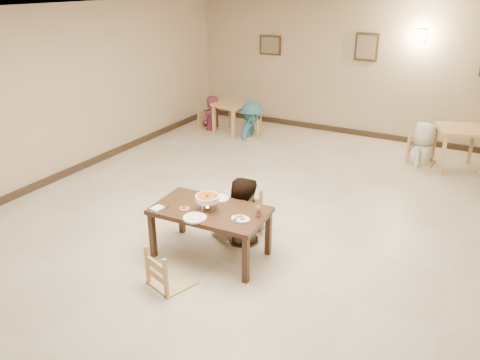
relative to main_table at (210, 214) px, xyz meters
The scene contains 28 objects.
floor 1.24m from the main_table, 79.95° to the left, with size 10.00×10.00×0.00m, color beige.
ceiling 2.63m from the main_table, 79.95° to the left, with size 10.00×10.00×0.00m, color silver.
wall_back 6.13m from the main_table, 88.22° to the left, with size 10.00×10.00×0.00m, color #C1AB8D.
wall_left 4.06m from the main_table, 164.42° to the left, with size 10.00×10.00×0.00m, color #C1AB8D.
baseboard_back 6.06m from the main_table, 88.21° to the left, with size 8.00×0.06×0.12m, color #332418.
baseboard_left 3.97m from the main_table, 164.30° to the left, with size 0.06×10.00×0.12m, color #332418.
picture_a 6.48m from the main_table, 108.48° to the left, with size 0.55×0.04×0.45m.
picture_b 6.19m from the main_table, 87.26° to the left, with size 0.50×0.04×0.60m.
wall_sconce 6.41m from the main_table, 77.02° to the left, with size 0.16×0.05×0.22m, color #FFD88C.
main_table is the anchor object (origin of this frame).
chair_far 0.74m from the main_table, 83.75° to the left, with size 0.51×0.51×1.09m.
chair_near 0.77m from the main_table, 96.13° to the right, with size 0.45×0.45×0.96m.
main_diner 0.69m from the main_table, 79.36° to the left, with size 0.88×0.68×1.81m, color gray.
curry_warmer 0.24m from the main_table, 114.14° to the right, with size 0.33×0.30×0.27m.
rice_plate_far 0.32m from the main_table, 102.12° to the left, with size 0.32×0.32×0.07m.
rice_plate_near 0.33m from the main_table, 94.06° to the right, with size 0.29×0.29×0.07m.
fried_plate 0.50m from the main_table, ahead, with size 0.24×0.24×0.05m.
chili_dish 0.34m from the main_table, 149.19° to the right, with size 0.11×0.11×0.02m.
napkin_cutlery 0.67m from the main_table, 150.03° to the right, with size 0.17×0.24×0.03m.
drink_glass 0.65m from the main_table, 10.87° to the left, with size 0.07×0.07×0.13m.
bg_table_left 5.35m from the main_table, 116.45° to the left, with size 0.84×0.84×0.71m.
bg_table_right 5.44m from the main_table, 62.58° to the left, with size 1.05×1.05×0.82m.
bg_chair_ll 5.55m from the main_table, 121.68° to the left, with size 0.49×0.49×1.04m.
bg_chair_lr 5.11m from the main_table, 111.26° to the left, with size 0.41×0.41×0.88m.
bg_chair_rl 5.23m from the main_table, 69.02° to the left, with size 0.49×0.49×1.05m.
bg_diner_a 5.56m from the main_table, 121.68° to the left, with size 0.62×0.40×1.69m, color #5B2131.
bg_diner_b 5.11m from the main_table, 111.26° to the left, with size 1.05×0.60×1.62m, color teal.
bg_diner_c 5.23m from the main_table, 69.02° to the left, with size 0.80×0.52×1.64m, color silver.
Camera 1 is at (2.67, -5.53, 3.36)m, focal length 35.00 mm.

